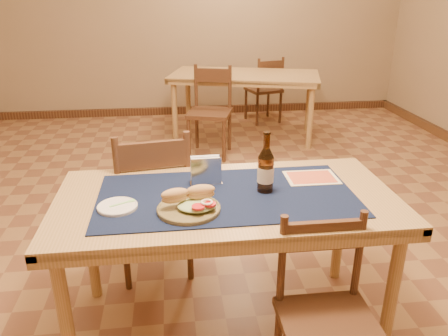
{
  "coord_description": "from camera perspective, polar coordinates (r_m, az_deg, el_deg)",
  "views": [
    {
      "loc": [
        -0.24,
        -2.64,
        1.65
      ],
      "look_at": [
        0.0,
        -0.7,
        0.85
      ],
      "focal_mm": 35.0,
      "sensor_mm": 36.0,
      "label": 1
    }
  ],
  "objects": [
    {
      "name": "chair_main_near",
      "position": [
        1.9,
        13.36,
        -18.37
      ],
      "size": [
        0.38,
        0.38,
        0.83
      ],
      "color": "#4D301B",
      "rests_on": "ground"
    },
    {
      "name": "fork",
      "position": [
        2.0,
        -12.86,
        -4.44
      ],
      "size": [
        0.11,
        0.07,
        0.0
      ],
      "color": "#8FE17B",
      "rests_on": "side_plate"
    },
    {
      "name": "baseboard",
      "position": [
        3.09,
        -1.63,
        -8.87
      ],
      "size": [
        6.0,
        7.0,
        0.1
      ],
      "color": "#4D301B",
      "rests_on": "ground"
    },
    {
      "name": "main_table",
      "position": [
        2.1,
        0.34,
        -5.65
      ],
      "size": [
        1.6,
        0.8,
        0.75
      ],
      "color": "#AC8551",
      "rests_on": "ground"
    },
    {
      "name": "napkin_holder",
      "position": [
        2.15,
        -2.38,
        -0.41
      ],
      "size": [
        0.16,
        0.06,
        0.14
      ],
      "color": "silver",
      "rests_on": "placemat"
    },
    {
      "name": "beer_bottle",
      "position": [
        2.06,
        5.46,
        -0.23
      ],
      "size": [
        0.08,
        0.08,
        0.29
      ],
      "color": "#4A270D",
      "rests_on": "placemat"
    },
    {
      "name": "chair_back_far",
      "position": [
        5.83,
        5.37,
        10.3
      ],
      "size": [
        0.49,
        0.49,
        0.86
      ],
      "color": "#4D301B",
      "rests_on": "ground"
    },
    {
      "name": "placemat",
      "position": [
        2.06,
        0.35,
        -3.55
      ],
      "size": [
        1.2,
        0.6,
        0.01
      ],
      "primitive_type": "cube",
      "color": "#0F183A",
      "rests_on": "main_table"
    },
    {
      "name": "sandwich_plate",
      "position": [
        1.9,
        -4.41,
        -4.79
      ],
      "size": [
        0.28,
        0.28,
        0.11
      ],
      "color": "brown",
      "rests_on": "placemat"
    },
    {
      "name": "chair_main_far",
      "position": [
        2.63,
        -9.27,
        -4.12
      ],
      "size": [
        0.49,
        0.49,
        0.95
      ],
      "color": "#4D301B",
      "rests_on": "ground"
    },
    {
      "name": "room",
      "position": [
        2.66,
        -1.96,
        16.89
      ],
      "size": [
        6.04,
        7.04,
        2.84
      ],
      "color": "olive",
      "rests_on": "ground"
    },
    {
      "name": "menu_card",
      "position": [
        2.28,
        11.35,
        -1.21
      ],
      "size": [
        0.26,
        0.2,
        0.01
      ],
      "color": "#F3E5B8",
      "rests_on": "placemat"
    },
    {
      "name": "side_plate",
      "position": [
        1.99,
        -13.75,
        -4.88
      ],
      "size": [
        0.18,
        0.18,
        0.01
      ],
      "color": "silver",
      "rests_on": "placemat"
    },
    {
      "name": "chair_back_near",
      "position": [
        4.61,
        -1.8,
        7.59
      ],
      "size": [
        0.53,
        0.53,
        0.93
      ],
      "color": "#4D301B",
      "rests_on": "ground"
    },
    {
      "name": "back_table",
      "position": [
        5.17,
        2.73,
        11.32
      ],
      "size": [
        1.85,
        1.27,
        0.75
      ],
      "color": "#AC8551",
      "rests_on": "ground"
    }
  ]
}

